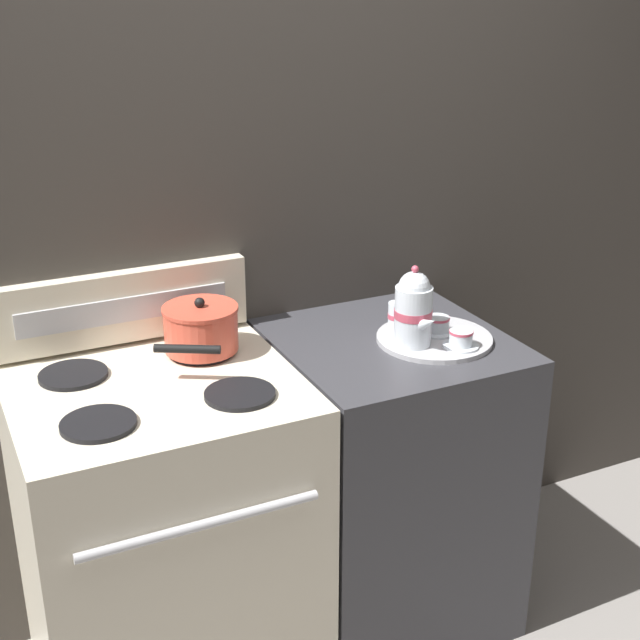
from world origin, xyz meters
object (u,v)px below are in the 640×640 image
Objects in this scene: teapot at (414,309)px; creamer_jug at (398,316)px; teacup_left at (438,325)px; teacup_right at (461,339)px; saucepan at (201,328)px; stove at (167,538)px; serving_tray at (434,339)px.

teapot is 2.96× the size of creamer_jug.
teacup_right is at bearing -88.45° from teacup_left.
saucepan reaches higher than teacup_right.
teacup_right is at bearing -33.88° from teapot.
stove is 9.36× the size of teacup_left.
teapot is at bearing -6.46° from stove.
saucepan is 0.56m from creamer_jug.
teapot reaches higher than teacup_left.
teacup_right is (0.64, -0.29, -0.04)m from saucepan.
teacup_left and teacup_right have the same top height.
creamer_jug is (0.72, 0.04, 0.51)m from stove.
stove is at bearing 175.66° from serving_tray.
teacup_right is at bearing -10.64° from stove.
stove is 2.86× the size of serving_tray.
stove is 0.58m from saucepan.
creamer_jug reaches higher than stove.
serving_tray is 0.04m from teacup_left.
serving_tray is at bearing -57.38° from creamer_jug.
teacup_right is at bearing -75.26° from serving_tray.
teapot reaches higher than saucepan.
stove is 2.98× the size of saucepan.
serving_tray is 0.10m from teacup_right.
teacup_left is at bearing 39.40° from serving_tray.
teapot reaches higher than teacup_right.
teacup_left is at bearing -2.98° from stove.
teacup_left is at bearing 91.55° from teacup_right.
teacup_right is 1.30× the size of creamer_jug.
teacup_right is at bearing -24.65° from saucepan.
teacup_left is (0.02, 0.02, 0.03)m from serving_tray.
teacup_left is at bearing 19.52° from teapot.
teacup_left is at bearing -16.05° from saucepan.
creamer_jug is at bearing 122.62° from serving_tray.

